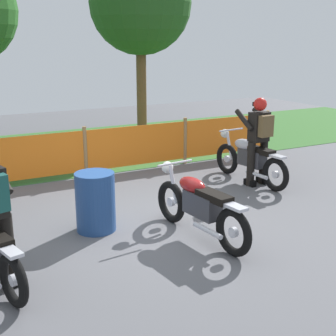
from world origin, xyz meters
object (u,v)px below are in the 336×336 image
(rider_third, at_px, (259,137))
(spare_drum, at_px, (95,202))
(motorcycle_third, at_px, (250,159))
(motorcycle_trailing, at_px, (199,205))

(rider_third, distance_m, spare_drum, 3.62)
(rider_third, height_order, spare_drum, rider_third)
(motorcycle_third, xyz_separation_m, rider_third, (0.02, -0.22, 0.48))
(motorcycle_trailing, bearing_deg, rider_third, -61.47)
(motorcycle_third, distance_m, spare_drum, 3.61)
(motorcycle_trailing, height_order, rider_third, rider_third)
(motorcycle_third, relative_size, rider_third, 1.21)
(rider_third, relative_size, spare_drum, 1.92)
(motorcycle_trailing, distance_m, spare_drum, 1.53)
(spare_drum, bearing_deg, rider_third, 11.11)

